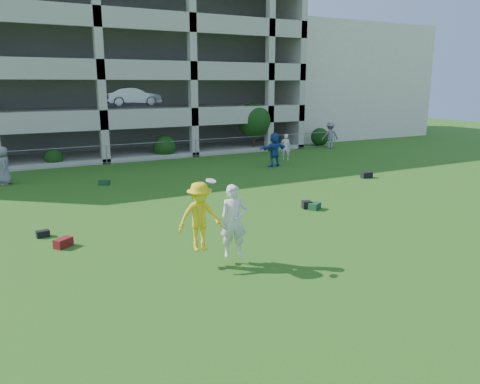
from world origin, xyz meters
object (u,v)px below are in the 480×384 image
bystander_e (286,147)px  stucco_building (317,82)px  bystander_c (4,166)px  frisbee_contest (211,218)px  bystander_f (330,135)px  bystander_d (274,150)px  crate_d (307,205)px  parking_garage (75,68)px

bystander_e → stucco_building: bearing=-94.9°
bystander_c → frisbee_contest: bearing=12.0°
bystander_f → frisbee_contest: 24.84m
stucco_building → bystander_d: stucco_building is taller
bystander_c → frisbee_contest: frisbee_contest is taller
stucco_building → bystander_c: stucco_building is taller
bystander_d → crate_d: size_ratio=5.81×
bystander_c → crate_d: size_ratio=5.39×
stucco_building → bystander_f: (-6.33, -10.07, -3.99)m
bystander_e → frisbee_contest: 18.52m
bystander_e → bystander_d: bearing=79.4°
stucco_building → bystander_f: stucco_building is taller
parking_garage → frisbee_contest: bearing=-92.8°
bystander_c → bystander_f: bearing=91.6°
bystander_f → bystander_d: bearing=45.0°
stucco_building → frisbee_contest: size_ratio=7.09×
bystander_c → bystander_e: bearing=83.8°
crate_d → bystander_f: bearing=48.1°
stucco_building → bystander_e: bearing=-133.6°
stucco_building → frisbee_contest: stucco_building is taller
stucco_building → parking_garage: (-23.01, -0.30, 1.01)m
bystander_d → bystander_f: size_ratio=1.01×
bystander_f → parking_garage: size_ratio=0.07×
frisbee_contest → bystander_e: bearing=49.8°
bystander_f → frisbee_contest: bearing=58.5°
bystander_c → parking_garage: bearing=149.8°
bystander_c → bystander_f: bystander_f is taller
bystander_c → bystander_f: 22.65m
bystander_d → frisbee_contest: bearing=47.3°
bystander_e → crate_d: bystander_e is taller
bystander_d → crate_d: 9.78m
bystander_d → bystander_f: bystander_d is taller
bystander_e → parking_garage: bearing=-11.5°
bystander_d → bystander_e: 2.55m
bystander_e → bystander_f: 6.76m
bystander_d → crate_d: bystander_d is taller
bystander_f → frisbee_contest: size_ratio=0.89×
frisbee_contest → parking_garage: bearing=87.2°
stucco_building → bystander_d: size_ratio=7.87×
bystander_d → bystander_f: 9.24m
bystander_f → parking_garage: 19.97m
bystander_f → crate_d: bearing=63.1°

